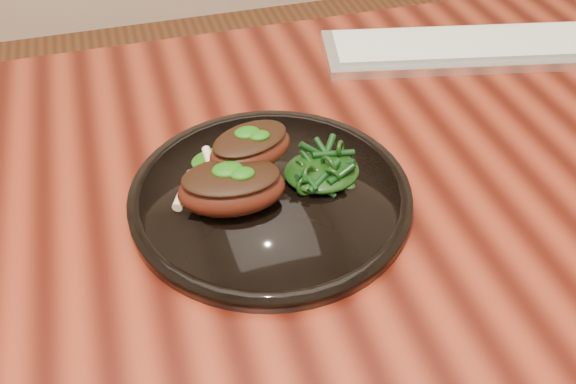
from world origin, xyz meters
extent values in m
cube|color=#330B06|center=(0.00, 0.00, 0.73)|extent=(1.60, 0.80, 0.04)
cylinder|color=#35160C|center=(0.74, 0.34, 0.35)|extent=(0.06, 0.06, 0.71)
cylinder|color=black|center=(0.03, -0.02, 0.76)|extent=(0.32, 0.32, 0.02)
torus|color=black|center=(0.03, -0.02, 0.76)|extent=(0.32, 0.32, 0.02)
cylinder|color=black|center=(0.03, -0.02, 0.76)|extent=(0.21, 0.21, 0.00)
ellipsoid|color=#47170D|center=(-0.02, -0.03, 0.79)|extent=(0.12, 0.09, 0.04)
ellipsoid|color=black|center=(-0.02, -0.03, 0.81)|extent=(0.11, 0.08, 0.01)
cylinder|color=beige|center=(-0.07, -0.01, 0.78)|extent=(0.03, 0.06, 0.01)
ellipsoid|color=#0B4407|center=(-0.02, -0.03, 0.82)|extent=(0.03, 0.02, 0.01)
ellipsoid|color=#47170D|center=(0.01, 0.01, 0.81)|extent=(0.12, 0.09, 0.04)
ellipsoid|color=black|center=(0.01, 0.01, 0.82)|extent=(0.10, 0.08, 0.01)
cylinder|color=beige|center=(-0.03, 0.01, 0.80)|extent=(0.01, 0.05, 0.01)
ellipsoid|color=#0B4407|center=(0.01, 0.01, 0.83)|extent=(0.03, 0.02, 0.01)
ellipsoid|color=#0B4407|center=(-0.01, 0.05, 0.77)|extent=(0.07, 0.05, 0.00)
ellipsoid|color=black|center=(0.09, -0.01, 0.78)|extent=(0.09, 0.08, 0.02)
cube|color=silver|center=(0.40, 0.23, 0.76)|extent=(0.44, 0.21, 0.01)
cube|color=white|center=(0.40, 0.23, 0.77)|extent=(0.41, 0.18, 0.01)
camera|label=1|loc=(-0.11, -0.54, 1.24)|focal=40.00mm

